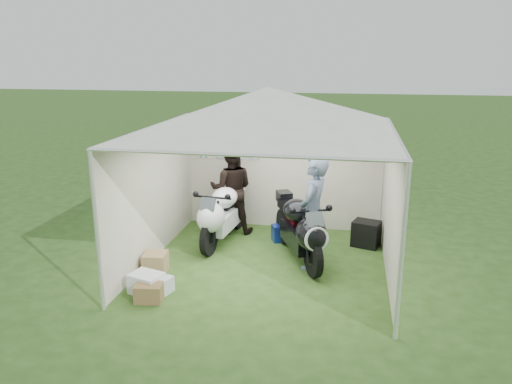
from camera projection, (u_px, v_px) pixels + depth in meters
The scene contains 12 objects.
ground at pixel (266, 264), 8.59m from camera, with size 80.00×80.00×0.00m, color #274516.
canopy_tent at pixel (268, 114), 7.94m from camera, with size 5.66×5.66×3.00m.
motorcycle_white at pixel (221, 213), 9.42m from camera, with size 0.62×2.18×1.07m.
motorcycle_black at pixel (301, 228), 8.57m from camera, with size 1.18×2.08×1.10m.
paddock_stand at pixel (283, 233), 9.64m from camera, with size 0.42×0.26×0.32m, color #1833AF.
person_dark_jacket at pixel (231, 189), 9.93m from camera, with size 0.88×0.68×1.80m, color black.
person_blue_jacket at pixel (313, 213), 8.23m from camera, with size 0.70×0.46×1.92m, color slate.
equipment_box at pixel (366, 234), 9.35m from camera, with size 0.48×0.39×0.48m, color black.
crate_0 at pixel (147, 283), 7.52m from camera, with size 0.47×0.36×0.31m, color silver.
crate_1 at pixel (155, 263), 8.23m from camera, with size 0.37×0.37×0.33m, color olive.
crate_2 at pixel (160, 284), 7.56m from camera, with size 0.33×0.28×0.24m, color #B6BCBF.
crate_3 at pixel (149, 293), 7.27m from camera, with size 0.39×0.28×0.26m, color brown.
Camera 1 is at (1.32, -7.85, 3.48)m, focal length 35.00 mm.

